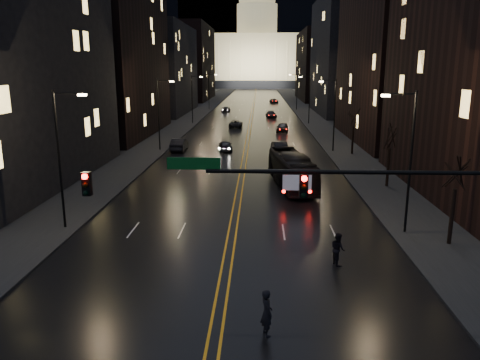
# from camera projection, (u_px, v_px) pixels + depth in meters

# --- Properties ---
(ground) EXTENTS (900.00, 900.00, 0.00)m
(ground) POSITION_uv_depth(u_px,v_px,m) (220.00, 309.00, 20.54)
(ground) COLOR black
(ground) RESTS_ON ground
(road) EXTENTS (20.00, 320.00, 0.02)m
(road) POSITION_uv_depth(u_px,v_px,m) (254.00, 102.00, 146.86)
(road) COLOR black
(road) RESTS_ON ground
(sidewalk_left) EXTENTS (8.00, 320.00, 0.16)m
(sidewalk_left) POSITION_uv_depth(u_px,v_px,m) (210.00, 101.00, 147.40)
(sidewalk_left) COLOR black
(sidewalk_left) RESTS_ON ground
(sidewalk_right) EXTENTS (8.00, 320.00, 0.16)m
(sidewalk_right) POSITION_uv_depth(u_px,v_px,m) (299.00, 102.00, 146.29)
(sidewalk_right) COLOR black
(sidewalk_right) RESTS_ON ground
(center_line) EXTENTS (0.62, 320.00, 0.01)m
(center_line) POSITION_uv_depth(u_px,v_px,m) (254.00, 102.00, 146.86)
(center_line) COLOR orange
(center_line) RESTS_ON road
(building_left_mid) EXTENTS (12.00, 30.00, 28.00)m
(building_left_mid) POSITION_uv_depth(u_px,v_px,m) (110.00, 43.00, 70.59)
(building_left_mid) COLOR black
(building_left_mid) RESTS_ON ground
(building_left_far) EXTENTS (12.00, 34.00, 20.00)m
(building_left_far) POSITION_uv_depth(u_px,v_px,m) (162.00, 69.00, 108.44)
(building_left_far) COLOR black
(building_left_far) RESTS_ON ground
(building_left_dist) EXTENTS (12.00, 40.00, 24.00)m
(building_left_dist) POSITION_uv_depth(u_px,v_px,m) (191.00, 63.00, 154.62)
(building_left_dist) COLOR black
(building_left_dist) RESTS_ON ground
(building_right_tall) EXTENTS (12.00, 30.00, 38.00)m
(building_right_tall) POSITION_uv_depth(u_px,v_px,m) (402.00, 3.00, 63.87)
(building_right_tall) COLOR black
(building_right_tall) RESTS_ON ground
(building_right_mid) EXTENTS (12.00, 34.00, 26.00)m
(building_right_mid) POSITION_uv_depth(u_px,v_px,m) (345.00, 56.00, 106.08)
(building_right_mid) COLOR black
(building_right_mid) RESTS_ON ground
(building_right_dist) EXTENTS (12.00, 40.00, 22.00)m
(building_right_dist) POSITION_uv_depth(u_px,v_px,m) (319.00, 66.00, 153.18)
(building_right_dist) COLOR black
(building_right_dist) RESTS_ON ground
(capitol) EXTENTS (90.00, 50.00, 58.50)m
(capitol) POSITION_uv_depth(u_px,v_px,m) (257.00, 56.00, 259.47)
(capitol) COLOR black
(capitol) RESTS_ON ground
(traffic_signal) EXTENTS (17.29, 0.45, 7.00)m
(traffic_signal) POSITION_uv_depth(u_px,v_px,m) (362.00, 198.00, 19.12)
(traffic_signal) COLOR black
(traffic_signal) RESTS_ON ground
(streetlamp_right_near) EXTENTS (2.13, 0.25, 9.00)m
(streetlamp_right_near) POSITION_uv_depth(u_px,v_px,m) (408.00, 155.00, 28.65)
(streetlamp_right_near) COLOR black
(streetlamp_right_near) RESTS_ON ground
(streetlamp_left_near) EXTENTS (2.13, 0.25, 9.00)m
(streetlamp_left_near) POSITION_uv_depth(u_px,v_px,m) (61.00, 153.00, 29.51)
(streetlamp_left_near) COLOR black
(streetlamp_left_near) RESTS_ON ground
(streetlamp_right_mid) EXTENTS (2.13, 0.25, 9.00)m
(streetlamp_right_mid) POSITION_uv_depth(u_px,v_px,m) (333.00, 111.00, 57.80)
(streetlamp_right_mid) COLOR black
(streetlamp_right_mid) RESTS_ON ground
(streetlamp_left_mid) EXTENTS (2.13, 0.25, 9.00)m
(streetlamp_left_mid) POSITION_uv_depth(u_px,v_px,m) (160.00, 111.00, 58.66)
(streetlamp_left_mid) COLOR black
(streetlamp_left_mid) RESTS_ON ground
(streetlamp_right_far) EXTENTS (2.13, 0.25, 9.00)m
(streetlamp_right_far) POSITION_uv_depth(u_px,v_px,m) (309.00, 97.00, 86.95)
(streetlamp_right_far) COLOR black
(streetlamp_right_far) RESTS_ON ground
(streetlamp_left_far) EXTENTS (2.13, 0.25, 9.00)m
(streetlamp_left_far) POSITION_uv_depth(u_px,v_px,m) (193.00, 97.00, 87.81)
(streetlamp_left_far) COLOR black
(streetlamp_left_far) RESTS_ON ground
(streetlamp_right_dist) EXTENTS (2.13, 0.25, 9.00)m
(streetlamp_right_dist) POSITION_uv_depth(u_px,v_px,m) (296.00, 90.00, 116.10)
(streetlamp_right_dist) COLOR black
(streetlamp_right_dist) RESTS_ON ground
(streetlamp_left_dist) EXTENTS (2.13, 0.25, 9.00)m
(streetlamp_left_dist) POSITION_uv_depth(u_px,v_px,m) (210.00, 90.00, 116.96)
(streetlamp_left_dist) COLOR black
(streetlamp_left_dist) RESTS_ON ground
(tree_right_near) EXTENTS (2.40, 2.40, 6.65)m
(tree_right_near) POSITION_uv_depth(u_px,v_px,m) (457.00, 172.00, 26.75)
(tree_right_near) COLOR black
(tree_right_near) RESTS_ON ground
(tree_right_mid) EXTENTS (2.40, 2.40, 6.65)m
(tree_right_mid) POSITION_uv_depth(u_px,v_px,m) (390.00, 137.00, 40.35)
(tree_right_mid) COLOR black
(tree_right_mid) RESTS_ON ground
(tree_right_far) EXTENTS (2.40, 2.40, 6.65)m
(tree_right_far) POSITION_uv_depth(u_px,v_px,m) (354.00, 118.00, 55.90)
(tree_right_far) COLOR black
(tree_right_far) RESTS_ON ground
(bus) EXTENTS (3.94, 10.87, 2.96)m
(bus) POSITION_uv_depth(u_px,v_px,m) (292.00, 170.00, 41.50)
(bus) COLOR black
(bus) RESTS_ON ground
(oncoming_car_a) EXTENTS (2.17, 4.31, 1.41)m
(oncoming_car_a) POSITION_uv_depth(u_px,v_px,m) (225.00, 146.00, 59.38)
(oncoming_car_a) COLOR black
(oncoming_car_a) RESTS_ON ground
(oncoming_car_b) EXTENTS (1.70, 4.86, 1.60)m
(oncoming_car_b) POSITION_uv_depth(u_px,v_px,m) (179.00, 145.00, 59.65)
(oncoming_car_b) COLOR black
(oncoming_car_b) RESTS_ON ground
(oncoming_car_c) EXTENTS (2.31, 4.79, 1.31)m
(oncoming_car_c) POSITION_uv_depth(u_px,v_px,m) (236.00, 124.00, 83.20)
(oncoming_car_c) COLOR black
(oncoming_car_c) RESTS_ON ground
(oncoming_car_d) EXTENTS (1.96, 4.68, 1.35)m
(oncoming_car_d) POSITION_uv_depth(u_px,v_px,m) (226.00, 109.00, 112.52)
(oncoming_car_d) COLOR black
(oncoming_car_d) RESTS_ON ground
(receding_car_a) EXTENTS (2.24, 4.87, 1.55)m
(receding_car_a) POSITION_uv_depth(u_px,v_px,m) (280.00, 148.00, 56.98)
(receding_car_a) COLOR black
(receding_car_a) RESTS_ON ground
(receding_car_b) EXTENTS (2.34, 4.79, 1.57)m
(receding_car_b) POSITION_uv_depth(u_px,v_px,m) (282.00, 127.00, 76.96)
(receding_car_b) COLOR black
(receding_car_b) RESTS_ON ground
(receding_car_c) EXTENTS (2.46, 5.00, 1.40)m
(receding_car_c) POSITION_uv_depth(u_px,v_px,m) (271.00, 115.00, 99.13)
(receding_car_c) COLOR black
(receding_car_c) RESTS_ON ground
(receding_car_d) EXTENTS (2.74, 4.94, 1.31)m
(receding_car_d) POSITION_uv_depth(u_px,v_px,m) (274.00, 101.00, 141.30)
(receding_car_d) COLOR black
(receding_car_d) RESTS_ON ground
(pedestrian_a) EXTENTS (0.68, 0.82, 1.93)m
(pedestrian_a) POSITION_uv_depth(u_px,v_px,m) (267.00, 313.00, 18.30)
(pedestrian_a) COLOR black
(pedestrian_a) RESTS_ON ground
(pedestrian_b) EXTENTS (0.70, 0.97, 1.79)m
(pedestrian_b) POSITION_uv_depth(u_px,v_px,m) (338.00, 249.00, 24.96)
(pedestrian_b) COLOR black
(pedestrian_b) RESTS_ON ground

